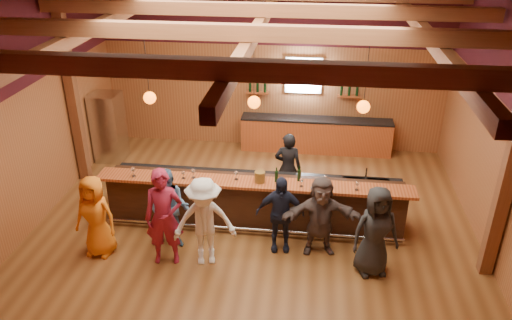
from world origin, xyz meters
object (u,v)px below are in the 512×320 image
object	(u,v)px
customer_orange	(96,216)
customer_dark	(375,232)
bar_counter	(256,199)
customer_white	(204,222)
back_bar_cabinet	(316,135)
ice_bucket	(260,177)
customer_brown	(321,216)
customer_navy	(280,214)
stainless_fridge	(109,127)
bartender	(288,168)
customer_redvest	(164,217)
customer_denim	(169,209)
bottle_a	(276,176)

from	to	relation	value
customer_orange	customer_dark	size ratio (longest dim) A/B	0.95
bar_counter	customer_white	bearing A→B (deg)	-116.50
back_bar_cabinet	customer_white	bearing A→B (deg)	-110.85
ice_bucket	customer_white	bearing A→B (deg)	-126.22
back_bar_cabinet	customer_brown	size ratio (longest dim) A/B	2.50
customer_navy	customer_brown	distance (m)	0.76
bar_counter	customer_dark	bearing A→B (deg)	-31.52
stainless_fridge	bartender	size ratio (longest dim) A/B	1.10
customer_white	ice_bucket	world-z (taller)	customer_white
bar_counter	customer_redvest	distance (m)	2.18
bar_counter	customer_navy	bearing A→B (deg)	-58.17
customer_brown	bartender	world-z (taller)	bartender
customer_orange	customer_denim	size ratio (longest dim) A/B	0.99
customer_denim	customer_dark	size ratio (longest dim) A/B	0.95
customer_white	customer_dark	size ratio (longest dim) A/B	1.02
customer_navy	bartender	world-z (taller)	bartender
customer_white	back_bar_cabinet	bearing A→B (deg)	56.27
customer_navy	ice_bucket	size ratio (longest dim) A/B	6.96
customer_denim	customer_redvest	bearing A→B (deg)	-84.67
stainless_fridge	customer_denim	bearing A→B (deg)	-53.62
customer_white	ice_bucket	bearing A→B (deg)	40.90
bar_counter	customer_redvest	world-z (taller)	customer_redvest
customer_white	bottle_a	distance (m)	1.75
customer_redvest	bartender	world-z (taller)	customer_redvest
customer_denim	customer_white	size ratio (longest dim) A/B	0.94
customer_white	customer_navy	world-z (taller)	customer_white
customer_navy	bottle_a	bearing A→B (deg)	95.83
customer_navy	back_bar_cabinet	bearing A→B (deg)	76.58
bar_counter	stainless_fridge	xyz separation A→B (m)	(-4.12, 2.45, 0.38)
customer_navy	bartender	distance (m)	1.83
customer_white	bottle_a	world-z (taller)	customer_white
customer_orange	customer_white	xyz separation A→B (m)	(2.07, -0.04, 0.06)
back_bar_cabinet	customer_brown	bearing A→B (deg)	-88.17
customer_orange	customer_redvest	world-z (taller)	customer_redvest
customer_brown	customer_dark	bearing A→B (deg)	-34.83
customer_white	customer_redvest	bearing A→B (deg)	170.39
customer_dark	bartender	distance (m)	2.86
customer_orange	bar_counter	bearing A→B (deg)	33.29
customer_navy	customer_orange	bearing A→B (deg)	-176.48
back_bar_cabinet	ice_bucket	world-z (taller)	ice_bucket
customer_navy	customer_dark	size ratio (longest dim) A/B	0.91
stainless_fridge	back_bar_cabinet	bearing A→B (deg)	11.93
customer_denim	bottle_a	world-z (taller)	customer_denim
bartender	customer_denim	bearing A→B (deg)	46.32
customer_denim	customer_brown	bearing A→B (deg)	2.44
customer_white	bottle_a	xyz separation A→B (m)	(1.19, 1.23, 0.36)
customer_navy	customer_brown	bearing A→B (deg)	-5.37
customer_redvest	bottle_a	world-z (taller)	customer_redvest
back_bar_cabinet	customer_white	size ratio (longest dim) A/B	2.28
back_bar_cabinet	customer_redvest	distance (m)	5.78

